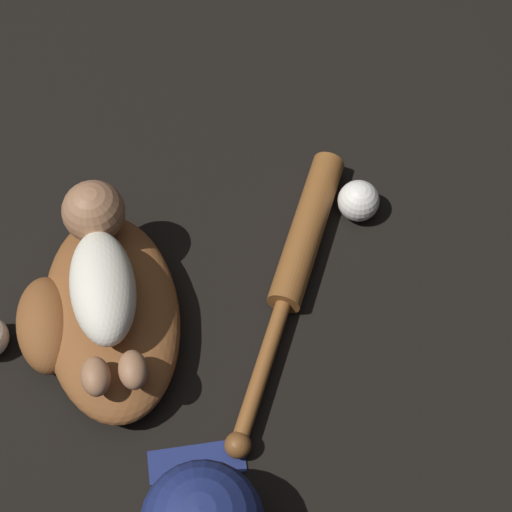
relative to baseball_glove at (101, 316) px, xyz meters
name	(u,v)px	position (x,y,z in m)	size (l,w,h in m)	color
ground_plane	(77,358)	(-0.05, 0.04, -0.05)	(6.00, 6.00, 0.00)	black
baseball_glove	(101,316)	(0.00, 0.00, 0.00)	(0.41, 0.31, 0.09)	brown
baby_figure	(100,267)	(0.04, -0.01, 0.09)	(0.34, 0.17, 0.10)	silver
baseball_bat	(298,258)	(0.14, -0.31, -0.02)	(0.55, 0.17, 0.06)	brown
baseball	(359,201)	(0.25, -0.40, -0.01)	(0.07, 0.07, 0.07)	white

